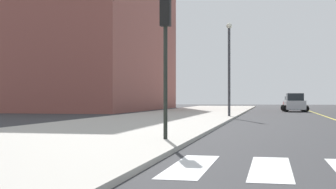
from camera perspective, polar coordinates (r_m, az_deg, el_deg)
The scene contains 7 objects.
sidewalk_kerb_west at distance 28.21m, azimuth -3.87°, elevation -3.45°, with size 10.00×120.00×0.15m, color #B2ADA3.
lane_divider_paint at distance 47.33m, azimuth 17.47°, elevation -2.29°, with size 0.16×80.00×0.01m, color yellow.
low_rise_brick_west at distance 66.07m, azimuth -8.71°, elevation 8.88°, with size 16.00×32.00×24.45m, color brown.
car_silver_third at distance 57.31m, azimuth 14.63°, elevation -0.99°, with size 3.06×4.78×2.10m.
car_red_fourth at distance 66.87m, azimuth 14.21°, elevation -1.03°, with size 2.59×4.05×1.78m.
traffic_light_far_corner at distance 16.98m, azimuth -0.29°, elevation 6.44°, with size 0.36×0.41×4.92m.
street_lamp at distance 38.38m, azimuth 7.18°, elevation 3.91°, with size 0.44×0.44×7.30m.
Camera 1 is at (-4.48, -7.10, 1.58)m, focal length 51.97 mm.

